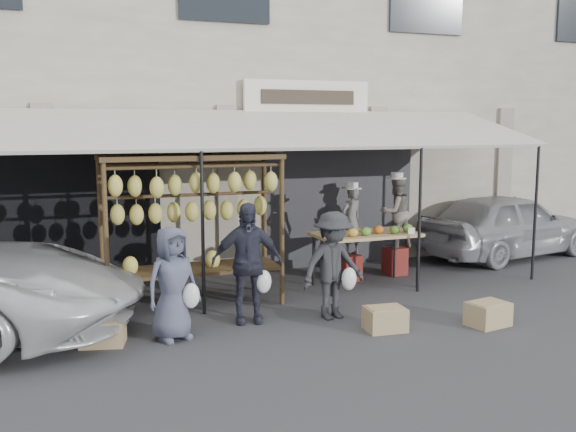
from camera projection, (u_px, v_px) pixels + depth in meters
name	position (u px, v px, depth m)	size (l,w,h in m)	color
ground_plane	(300.00, 330.00, 8.37)	(90.00, 90.00, 0.00)	#2D2D30
shophouse	(189.00, 79.00, 13.86)	(24.00, 6.15, 7.30)	#BDB5A1
awning	(247.00, 130.00, 10.11)	(10.00, 2.35, 2.92)	beige
banana_rack	(192.00, 201.00, 9.24)	(2.60, 0.90, 2.24)	black
produce_table	(367.00, 235.00, 10.46)	(1.70, 0.90, 1.04)	tan
vendor_left	(351.00, 221.00, 10.92)	(0.43, 0.28, 1.18)	#5B5957
vendor_right	(396.00, 212.00, 11.34)	(0.61, 0.48, 1.26)	gray
customer_left	(172.00, 283.00, 7.91)	(0.70, 0.45, 1.43)	#474B60
customer_mid	(247.00, 263.00, 8.61)	(0.96, 0.40, 1.64)	#292B39
customer_right	(333.00, 265.00, 8.78)	(0.96, 0.55, 1.49)	#28292C
stool_left	(350.00, 267.00, 11.03)	(0.31, 0.31, 0.44)	maroon
stool_right	(395.00, 261.00, 11.46)	(0.35, 0.35, 0.49)	maroon
crate_near_a	(385.00, 319.00, 8.33)	(0.50, 0.38, 0.30)	tan
crate_near_b	(488.00, 314.00, 8.54)	(0.52, 0.40, 0.31)	tan
crate_far	(103.00, 332.00, 7.80)	(0.52, 0.40, 0.31)	tan
sedan	(507.00, 225.00, 12.90)	(1.57, 3.90, 1.33)	#9D9DA2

